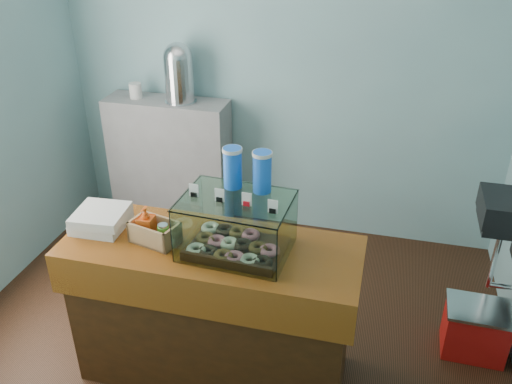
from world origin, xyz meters
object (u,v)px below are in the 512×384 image
(red_cooler, at_px, (475,329))
(display_case, at_px, (238,221))
(counter, at_px, (214,310))
(coffee_urn, at_px, (179,71))

(red_cooler, bearing_deg, display_case, -157.91)
(display_case, distance_m, red_cooler, 1.71)
(counter, bearing_deg, red_cooler, 19.94)
(display_case, bearing_deg, red_cooler, 24.27)
(coffee_urn, bearing_deg, counter, -63.97)
(coffee_urn, xyz_separation_m, red_cooler, (2.28, -1.02, -1.17))
(coffee_urn, distance_m, red_cooler, 2.76)
(display_case, bearing_deg, coffee_urn, 123.77)
(red_cooler, bearing_deg, coffee_urn, 156.87)
(coffee_urn, bearing_deg, red_cooler, -24.19)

